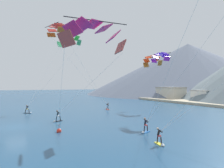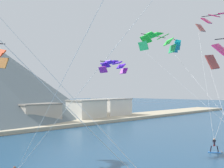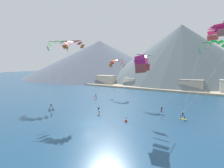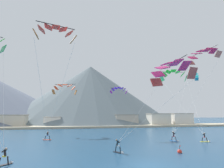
{
  "view_description": "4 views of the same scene",
  "coord_description": "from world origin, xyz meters",
  "px_view_note": "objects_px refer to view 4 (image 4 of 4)",
  "views": [
    {
      "loc": [
        31.99,
        -1.8,
        5.69
      ],
      "look_at": [
        1.93,
        13.43,
        5.75
      ],
      "focal_mm": 35.0,
      "sensor_mm": 36.0,
      "label": 1
    },
    {
      "loc": [
        -25.55,
        -2.37,
        7.54
      ],
      "look_at": [
        -1.54,
        19.08,
        8.15
      ],
      "focal_mm": 50.0,
      "sensor_mm": 36.0,
      "label": 2
    },
    {
      "loc": [
        20.59,
        -26.17,
        11.71
      ],
      "look_at": [
        -1.75,
        12.05,
        6.26
      ],
      "focal_mm": 28.0,
      "sensor_mm": 36.0,
      "label": 3
    },
    {
      "loc": [
        -7.06,
        -16.9,
        4.89
      ],
      "look_at": [
        -0.69,
        14.63,
        10.42
      ],
      "focal_mm": 28.0,
      "sensor_mm": 36.0,
      "label": 4
    }
  ],
  "objects_px": {
    "kitesurfer_near_trail": "(206,139)",
    "parafoil_kite_mid_center": "(56,32)",
    "kitesurfer_far_right": "(119,148)",
    "parafoil_kite_near_trail": "(174,74)",
    "parafoil_kite_far_left": "(202,55)",
    "kitesurfer_near_lead": "(6,159)",
    "kitesurfer_far_left": "(175,138)",
    "parafoil_kite_far_right": "(170,70)",
    "parafoil_kite_distant_low_drift": "(195,75)",
    "parafoil_kite_distant_mid_solo": "(65,88)",
    "kitesurfer_mid_center": "(46,138)",
    "parafoil_kite_distant_high_outer": "(119,90)",
    "race_marker_buoy": "(180,152)"
  },
  "relations": [
    {
      "from": "kitesurfer_far_left",
      "to": "parafoil_kite_distant_high_outer",
      "type": "xyz_separation_m",
      "value": [
        -8.3,
        9.15,
        9.95
      ]
    },
    {
      "from": "parafoil_kite_mid_center",
      "to": "parafoil_kite_distant_high_outer",
      "type": "distance_m",
      "value": 20.54
    },
    {
      "from": "parafoil_kite_far_left",
      "to": "race_marker_buoy",
      "type": "distance_m",
      "value": 26.04
    },
    {
      "from": "parafoil_kite_near_trail",
      "to": "parafoil_kite_mid_center",
      "type": "xyz_separation_m",
      "value": [
        -30.47,
        -20.19,
        0.25
      ]
    },
    {
      "from": "parafoil_kite_far_right",
      "to": "parafoil_kite_distant_low_drift",
      "type": "distance_m",
      "value": 28.31
    },
    {
      "from": "parafoil_kite_mid_center",
      "to": "kitesurfer_near_trail",
      "type": "bearing_deg",
      "value": 8.57
    },
    {
      "from": "kitesurfer_near_trail",
      "to": "parafoil_kite_mid_center",
      "type": "bearing_deg",
      "value": -171.43
    },
    {
      "from": "kitesurfer_near_lead",
      "to": "race_marker_buoy",
      "type": "height_order",
      "value": "kitesurfer_near_lead"
    },
    {
      "from": "kitesurfer_near_trail",
      "to": "kitesurfer_far_right",
      "type": "bearing_deg",
      "value": -161.81
    },
    {
      "from": "kitesurfer_near_lead",
      "to": "parafoil_kite_far_right",
      "type": "relative_size",
      "value": 0.15
    },
    {
      "from": "parafoil_kite_mid_center",
      "to": "parafoil_kite_distant_mid_solo",
      "type": "height_order",
      "value": "parafoil_kite_mid_center"
    },
    {
      "from": "kitesurfer_far_left",
      "to": "parafoil_kite_mid_center",
      "type": "bearing_deg",
      "value": -164.76
    },
    {
      "from": "kitesurfer_far_left",
      "to": "parafoil_kite_far_right",
      "type": "bearing_deg",
      "value": -121.51
    },
    {
      "from": "parafoil_kite_distant_high_outer",
      "to": "parafoil_kite_distant_mid_solo",
      "type": "distance_m",
      "value": 15.02
    },
    {
      "from": "parafoil_kite_far_left",
      "to": "parafoil_kite_distant_high_outer",
      "type": "bearing_deg",
      "value": 160.83
    },
    {
      "from": "parafoil_kite_mid_center",
      "to": "kitesurfer_far_right",
      "type": "bearing_deg",
      "value": -11.36
    },
    {
      "from": "kitesurfer_far_right",
      "to": "parafoil_kite_distant_low_drift",
      "type": "xyz_separation_m",
      "value": [
        28.84,
        22.28,
        15.71
      ]
    },
    {
      "from": "kitesurfer_far_right",
      "to": "parafoil_kite_distant_high_outer",
      "type": "height_order",
      "value": "parafoil_kite_distant_high_outer"
    },
    {
      "from": "kitesurfer_near_lead",
      "to": "parafoil_kite_near_trail",
      "type": "distance_m",
      "value": 44.74
    },
    {
      "from": "kitesurfer_far_right",
      "to": "parafoil_kite_far_left",
      "type": "bearing_deg",
      "value": 25.16
    },
    {
      "from": "parafoil_kite_mid_center",
      "to": "parafoil_kite_far_left",
      "type": "distance_m",
      "value": 32.14
    },
    {
      "from": "kitesurfer_mid_center",
      "to": "kitesurfer_far_left",
      "type": "height_order",
      "value": "kitesurfer_far_left"
    },
    {
      "from": "parafoil_kite_distant_mid_solo",
      "to": "kitesurfer_near_trail",
      "type": "bearing_deg",
      "value": -35.83
    },
    {
      "from": "parafoil_kite_mid_center",
      "to": "parafoil_kite_far_left",
      "type": "relative_size",
      "value": 0.89
    },
    {
      "from": "parafoil_kite_far_right",
      "to": "kitesurfer_near_trail",
      "type": "bearing_deg",
      "value": 22.23
    },
    {
      "from": "parafoil_kite_distant_high_outer",
      "to": "parafoil_kite_far_left",
      "type": "bearing_deg",
      "value": -19.17
    },
    {
      "from": "kitesurfer_far_left",
      "to": "parafoil_kite_distant_mid_solo",
      "type": "xyz_separation_m",
      "value": [
        -21.06,
        16.99,
        11.13
      ]
    },
    {
      "from": "parafoil_kite_far_left",
      "to": "parafoil_kite_distant_mid_solo",
      "type": "distance_m",
      "value": 34.53
    },
    {
      "from": "kitesurfer_far_right",
      "to": "parafoil_kite_far_left",
      "type": "height_order",
      "value": "parafoil_kite_far_left"
    },
    {
      "from": "parafoil_kite_mid_center",
      "to": "parafoil_kite_far_right",
      "type": "height_order",
      "value": "parafoil_kite_mid_center"
    },
    {
      "from": "parafoil_kite_mid_center",
      "to": "parafoil_kite_far_right",
      "type": "xyz_separation_m",
      "value": [
        17.98,
        0.6,
        -4.48
      ]
    },
    {
      "from": "kitesurfer_mid_center",
      "to": "parafoil_kite_distant_low_drift",
      "type": "relative_size",
      "value": 0.43
    },
    {
      "from": "parafoil_kite_distant_high_outer",
      "to": "parafoil_kite_distant_mid_solo",
      "type": "relative_size",
      "value": 0.63
    },
    {
      "from": "parafoil_kite_far_right",
      "to": "parafoil_kite_distant_low_drift",
      "type": "relative_size",
      "value": 2.86
    },
    {
      "from": "kitesurfer_near_trail",
      "to": "kitesurfer_mid_center",
      "type": "height_order",
      "value": "kitesurfer_near_trail"
    },
    {
      "from": "parafoil_kite_far_left",
      "to": "parafoil_kite_distant_mid_solo",
      "type": "height_order",
      "value": "parafoil_kite_far_left"
    },
    {
      "from": "kitesurfer_near_trail",
      "to": "kitesurfer_far_right",
      "type": "relative_size",
      "value": 1.0
    },
    {
      "from": "parafoil_kite_near_trail",
      "to": "kitesurfer_near_trail",
      "type": "bearing_deg",
      "value": -104.92
    },
    {
      "from": "kitesurfer_near_trail",
      "to": "parafoil_kite_distant_high_outer",
      "type": "relative_size",
      "value": 0.43
    },
    {
      "from": "kitesurfer_mid_center",
      "to": "parafoil_kite_mid_center",
      "type": "xyz_separation_m",
      "value": [
        2.21,
        -12.06,
        15.95
      ]
    },
    {
      "from": "kitesurfer_near_trail",
      "to": "kitesurfer_mid_center",
      "type": "distance_m",
      "value": 29.49
    },
    {
      "from": "kitesurfer_near_trail",
      "to": "parafoil_kite_far_right",
      "type": "height_order",
      "value": "parafoil_kite_far_right"
    },
    {
      "from": "parafoil_kite_near_trail",
      "to": "race_marker_buoy",
      "type": "relative_size",
      "value": 17.44
    },
    {
      "from": "parafoil_kite_near_trail",
      "to": "parafoil_kite_distant_mid_solo",
      "type": "height_order",
      "value": "parafoil_kite_near_trail"
    },
    {
      "from": "parafoil_kite_far_right",
      "to": "parafoil_kite_distant_mid_solo",
      "type": "distance_m",
      "value": 28.47
    },
    {
      "from": "kitesurfer_far_left",
      "to": "parafoil_kite_distant_high_outer",
      "type": "bearing_deg",
      "value": 132.22
    },
    {
      "from": "parafoil_kite_far_right",
      "to": "parafoil_kite_far_left",
      "type": "bearing_deg",
      "value": 31.82
    },
    {
      "from": "parafoil_kite_near_trail",
      "to": "parafoil_kite_far_left",
      "type": "relative_size",
      "value": 0.99
    },
    {
      "from": "kitesurfer_near_trail",
      "to": "parafoil_kite_far_left",
      "type": "bearing_deg",
      "value": 44.48
    },
    {
      "from": "kitesurfer_near_lead",
      "to": "kitesurfer_mid_center",
      "type": "xyz_separation_m",
      "value": [
        1.06,
        16.77,
        -0.09
      ]
    }
  ]
}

